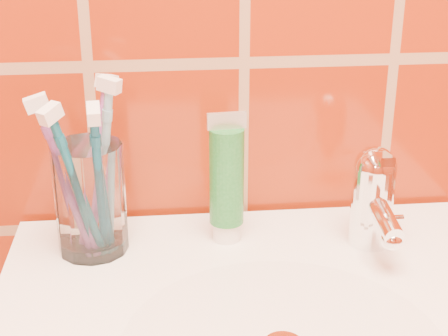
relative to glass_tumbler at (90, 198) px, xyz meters
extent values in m
cylinder|color=white|center=(0.00, 0.00, 0.00)|extent=(0.10, 0.10, 0.13)
cylinder|color=white|center=(0.15, 0.01, -0.05)|extent=(0.03, 0.03, 0.02)
cylinder|color=#186825|center=(0.15, 0.01, 0.02)|extent=(0.04, 0.04, 0.11)
cube|color=beige|center=(0.15, 0.01, 0.08)|extent=(0.04, 0.01, 0.02)
cylinder|color=white|center=(0.32, -0.02, -0.02)|extent=(0.05, 0.05, 0.09)
sphere|color=white|center=(0.32, -0.02, 0.03)|extent=(0.05, 0.05, 0.05)
cylinder|color=white|center=(0.32, -0.06, -0.01)|extent=(0.02, 0.09, 0.03)
cube|color=white|center=(0.32, -0.03, 0.05)|extent=(0.02, 0.06, 0.01)
camera|label=1|loc=(0.08, -0.70, 0.33)|focal=55.00mm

